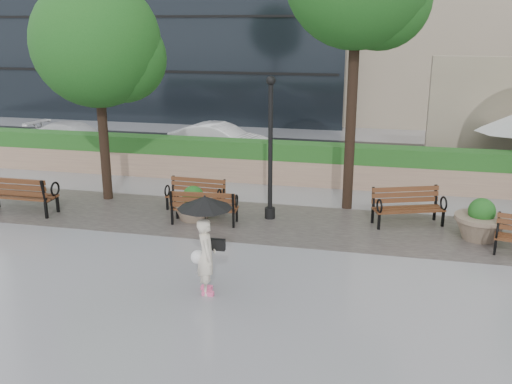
% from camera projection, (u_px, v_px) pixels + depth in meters
% --- Properties ---
extents(ground, '(100.00, 100.00, 0.00)m').
position_uv_depth(ground, '(231.00, 267.00, 12.32)').
color(ground, gray).
rests_on(ground, ground).
extents(cobble_strip, '(28.00, 3.20, 0.01)m').
position_uv_depth(cobble_strip, '(261.00, 222.00, 15.12)').
color(cobble_strip, '#383330').
rests_on(cobble_strip, ground).
extents(hedge_wall, '(24.00, 0.80, 1.35)m').
position_uv_depth(hedge_wall, '(287.00, 163.00, 18.67)').
color(hedge_wall, tan).
rests_on(hedge_wall, ground).
extents(asphalt_street, '(40.00, 7.00, 0.00)m').
position_uv_depth(asphalt_street, '(304.00, 156.00, 22.60)').
color(asphalt_street, black).
rests_on(asphalt_street, ground).
extents(bench_0, '(2.01, 0.80, 1.07)m').
position_uv_depth(bench_0, '(21.00, 202.00, 15.74)').
color(bench_0, brown).
rests_on(bench_0, ground).
extents(bench_1, '(1.65, 0.72, 0.87)m').
position_uv_depth(bench_1, '(196.00, 201.00, 16.03)').
color(bench_1, brown).
rests_on(bench_1, ground).
extents(bench_2, '(1.76, 0.82, 0.92)m').
position_uv_depth(bench_2, '(205.00, 214.00, 14.92)').
color(bench_2, brown).
rests_on(bench_2, ground).
extents(bench_3, '(1.93, 1.30, 0.97)m').
position_uv_depth(bench_3, '(407.00, 214.00, 14.82)').
color(bench_3, brown).
rests_on(bench_3, ground).
extents(planter_left, '(1.12, 1.12, 0.94)m').
position_uv_depth(planter_left, '(193.00, 207.00, 15.19)').
color(planter_left, '#7F6B56').
rests_on(planter_left, ground).
extents(planter_right, '(1.24, 1.24, 1.04)m').
position_uv_depth(planter_right, '(480.00, 223.00, 13.79)').
color(planter_right, '#7F6B56').
rests_on(planter_right, ground).
extents(lamppost, '(0.28, 0.28, 3.79)m').
position_uv_depth(lamppost, '(270.00, 158.00, 14.92)').
color(lamppost, black).
rests_on(lamppost, ground).
extents(tree_0, '(3.67, 3.61, 6.35)m').
position_uv_depth(tree_0, '(103.00, 47.00, 15.93)').
color(tree_0, black).
rests_on(tree_0, ground).
extents(car_left, '(4.34, 2.27, 1.20)m').
position_uv_depth(car_left, '(76.00, 138.00, 23.17)').
color(car_left, silver).
rests_on(car_left, ground).
extents(car_right, '(4.13, 1.98, 1.31)m').
position_uv_depth(car_right, '(220.00, 140.00, 22.37)').
color(car_right, silver).
rests_on(car_right, ground).
extents(pedestrian, '(1.06, 1.06, 1.94)m').
position_uv_depth(pedestrian, '(206.00, 235.00, 10.85)').
color(pedestrian, '#EEE1C8').
rests_on(pedestrian, ground).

